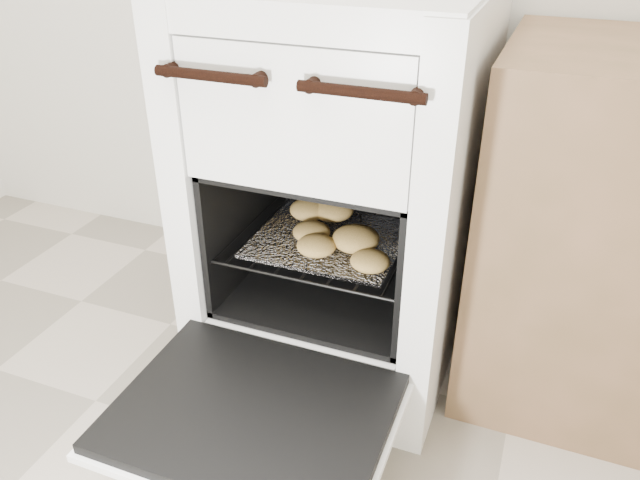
{
  "coord_description": "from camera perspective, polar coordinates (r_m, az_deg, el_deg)",
  "views": [
    {
      "loc": [
        0.64,
        -0.21,
        1.15
      ],
      "look_at": [
        0.17,
        0.99,
        0.42
      ],
      "focal_mm": 35.0,
      "sensor_mm": 36.0,
      "label": 1
    }
  ],
  "objects": [
    {
      "name": "oven_rack",
      "position": [
        1.57,
        1.12,
        0.23
      ],
      "size": [
        0.46,
        0.44,
        0.01
      ],
      "color": "black",
      "rests_on": "stove"
    },
    {
      "name": "foil_sheet",
      "position": [
        1.55,
        0.85,
        0.08
      ],
      "size": [
        0.36,
        0.32,
        0.01
      ],
      "primitive_type": "cube",
      "color": "silver",
      "rests_on": "oven_rack"
    },
    {
      "name": "baked_rolls",
      "position": [
        1.55,
        1.0,
        1.26
      ],
      "size": [
        0.35,
        0.34,
        0.05
      ],
      "color": "tan",
      "rests_on": "foil_sheet"
    },
    {
      "name": "stove",
      "position": [
        1.58,
        2.03,
        4.23
      ],
      "size": [
        0.63,
        0.71,
        0.97
      ],
      "color": "white",
      "rests_on": "ground"
    },
    {
      "name": "oven_door",
      "position": [
        1.33,
        -6.17,
        -15.61
      ],
      "size": [
        0.57,
        0.44,
        0.04
      ],
      "color": "black",
      "rests_on": "stove"
    }
  ]
}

